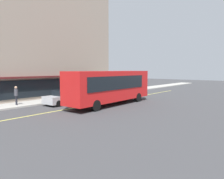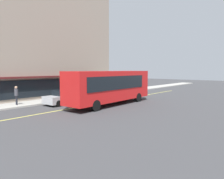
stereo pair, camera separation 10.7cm
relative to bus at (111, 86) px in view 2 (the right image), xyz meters
The scene contains 9 objects.
ground 2.50m from the bus, 84.06° to the left, with size 120.00×120.00×0.00m, color #38383A.
sidewalk 7.12m from the bus, 88.69° to the left, with size 80.00×2.93×0.15m, color #9E9B93.
lane_centre_stripe 2.50m from the bus, 84.06° to the left, with size 36.00×0.16×0.01m, color #D8D14C.
storefront_building 15.14m from the bus, 98.90° to the left, with size 22.96×11.65×15.45m.
bus is the anchor object (origin of this frame).
traffic_light 6.17m from the bus, 100.26° to the left, with size 0.30×0.52×3.20m.
car_silver 5.10m from the bus, 125.74° to the left, with size 4.37×1.99×1.52m.
car_black 5.41m from the bus, 53.46° to the left, with size 4.36×1.98×1.52m.
pedestrian_mid_block 9.50m from the bus, 135.94° to the left, with size 0.34×0.34×1.87m.
Camera 2 is at (-16.72, -15.53, 3.63)m, focal length 33.73 mm.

